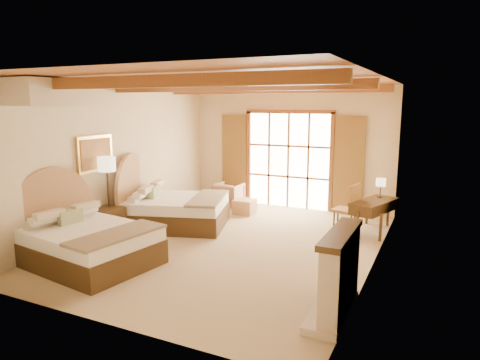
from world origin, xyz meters
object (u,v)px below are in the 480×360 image
Objects in this scene: bed_near at (83,239)px; bed_far at (170,207)px; nightstand at (109,222)px; armchair at (229,195)px; desk at (374,215)px.

bed_far reaches higher than bed_near.
bed_near reaches higher than nightstand.
armchair is at bearing 82.34° from nightstand.
bed_near reaches higher than desk.
bed_near is 4.84m from armchair.
armchair is (0.41, 4.82, -0.11)m from bed_near.
desk is at bearing 1.35° from bed_far.
armchair is (0.38, 2.20, -0.12)m from bed_far.
desk is (4.29, 1.47, -0.06)m from bed_far.
nightstand is (-0.62, 1.31, -0.11)m from bed_near.
bed_near is at bearing -118.10° from desk.
bed_far is at bearing -142.63° from desk.
armchair is 3.98m from desk.
bed_near is 0.89× the size of bed_far.
desk reaches higher than nightstand.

